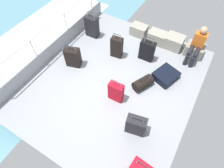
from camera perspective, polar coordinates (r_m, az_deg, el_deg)
ground_plane at (r=5.39m, az=0.82°, el=1.05°), size 4.40×5.20×0.06m
gunwale_port at (r=6.20m, az=-17.05°, el=10.67°), size 0.06×5.20×0.45m
railing_port at (r=5.85m, az=-18.38°, el=14.58°), size 0.04×4.20×1.02m
sea_wake at (r=7.49m, az=-24.18°, el=10.85°), size 12.00×12.00×0.01m
cargo_crate_0 at (r=6.71m, az=8.19°, el=15.94°), size 0.57×0.39×0.36m
cargo_crate_1 at (r=6.52m, az=13.62°, el=13.71°), size 0.62×0.41×0.38m
cargo_crate_2 at (r=6.46m, az=18.42°, el=12.06°), size 0.59×0.47×0.42m
cargo_crate_3 at (r=6.45m, az=23.81°, el=9.50°), size 0.58×0.44×0.37m
passenger_seated at (r=6.07m, az=24.53°, el=10.98°), size 0.34×0.66×1.07m
suitcase_0 at (r=6.54m, az=-6.13°, el=17.03°), size 0.43×0.26×0.90m
suitcase_1 at (r=4.39m, az=7.29°, el=-12.38°), size 0.49×0.32×0.67m
suitcase_2 at (r=5.53m, az=16.05°, el=2.50°), size 0.73×0.78×0.22m
suitcase_3 at (r=5.77m, az=1.44°, el=11.12°), size 0.37×0.25×0.84m
suitcase_4 at (r=5.78m, az=10.61°, el=9.94°), size 0.45×0.22×0.82m
suitcase_5 at (r=4.77m, az=1.22°, el=-2.37°), size 0.38×0.21×0.70m
suitcase_7 at (r=5.64m, az=-11.82°, el=7.99°), size 0.47×0.37×0.72m
duffel_bag at (r=5.18m, az=9.39°, el=0.30°), size 0.51×0.64×0.44m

